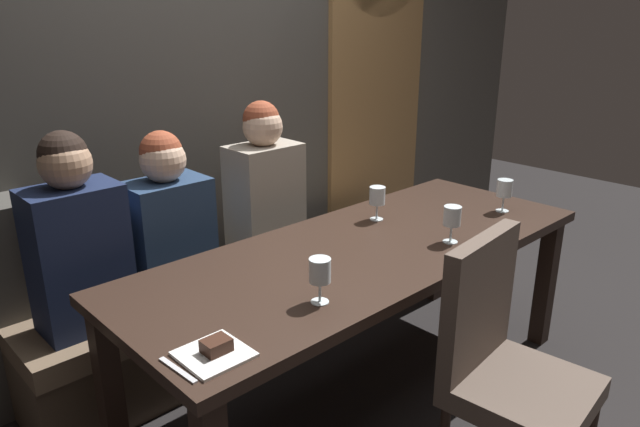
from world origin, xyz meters
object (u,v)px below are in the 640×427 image
at_px(banquette_bench, 267,298).
at_px(diner_bearded, 168,220).
at_px(dessert_plate, 215,351).
at_px(diner_far_end, 264,186).
at_px(dining_table, 365,265).
at_px(wine_glass_near_left, 377,197).
at_px(wine_glass_center_front, 320,272).
at_px(diner_redhead, 76,238).
at_px(wine_glass_end_right, 504,190).
at_px(wine_glass_far_left, 452,218).
at_px(fork_on_table, 178,370).
at_px(chair_near_side, 504,358).

relative_size(banquette_bench, diner_bearded, 3.29).
distance_m(banquette_bench, dessert_plate, 1.45).
xyz_separation_m(banquette_bench, diner_far_end, (0.03, 0.03, 0.61)).
height_order(dining_table, wine_glass_near_left, wine_glass_near_left).
distance_m(banquette_bench, wine_glass_center_front, 1.23).
xyz_separation_m(diner_redhead, diner_far_end, (0.98, 0.04, 0.00)).
height_order(banquette_bench, diner_far_end, diner_far_end).
distance_m(wine_glass_end_right, wine_glass_far_left, 0.54).
bearing_deg(diner_redhead, fork_on_table, -96.41).
bearing_deg(dining_table, wine_glass_far_left, -36.51).
xyz_separation_m(wine_glass_far_left, wine_glass_near_left, (-0.01, 0.41, 0.00)).
height_order(wine_glass_end_right, wine_glass_near_left, same).
height_order(diner_far_end, wine_glass_far_left, diner_far_end).
distance_m(diner_bearded, wine_glass_center_front, 0.94).
height_order(dining_table, chair_near_side, chair_near_side).
relative_size(diner_redhead, wine_glass_end_right, 5.00).
bearing_deg(wine_glass_center_front, wine_glass_near_left, 28.71).
relative_size(dining_table, chair_near_side, 2.24).
distance_m(chair_near_side, wine_glass_end_right, 1.11).
bearing_deg(diner_far_end, wine_glass_end_right, -47.76).
height_order(diner_far_end, fork_on_table, diner_far_end).
distance_m(wine_glass_center_front, dessert_plate, 0.46).
distance_m(wine_glass_end_right, fork_on_table, 1.91).
distance_m(chair_near_side, diner_redhead, 1.68).
height_order(wine_glass_end_right, fork_on_table, wine_glass_end_right).
relative_size(dining_table, wine_glass_near_left, 13.41).
bearing_deg(banquette_bench, fork_on_table, -137.85).
bearing_deg(dining_table, wine_glass_near_left, 33.41).
bearing_deg(banquette_bench, dessert_plate, -134.25).
bearing_deg(wine_glass_center_front, diner_far_end, 61.63).
relative_size(diner_bearded, dessert_plate, 4.00).
distance_m(banquette_bench, chair_near_side, 1.46).
xyz_separation_m(diner_bearded, diner_far_end, (0.57, 0.03, 0.03)).
relative_size(dining_table, fork_on_table, 12.94).
relative_size(diner_redhead, wine_glass_far_left, 5.00).
bearing_deg(dining_table, diner_far_end, 87.57).
distance_m(wine_glass_far_left, wine_glass_near_left, 0.41).
bearing_deg(banquette_bench, diner_redhead, -179.17).
distance_m(diner_far_end, wine_glass_far_left, 0.99).
distance_m(wine_glass_center_front, fork_on_table, 0.58).
relative_size(dining_table, wine_glass_far_left, 13.41).
distance_m(diner_redhead, diner_bearded, 0.42).
bearing_deg(dessert_plate, diner_bearded, 67.47).
bearing_deg(diner_redhead, wine_glass_center_front, -63.39).
relative_size(chair_near_side, wine_glass_end_right, 5.98).
relative_size(dining_table, wine_glass_end_right, 13.41).
bearing_deg(wine_glass_end_right, dessert_plate, -176.70).
bearing_deg(wine_glass_near_left, chair_near_side, -111.66).
height_order(banquette_bench, dessert_plate, dessert_plate).
xyz_separation_m(diner_far_end, dessert_plate, (-0.97, -0.99, -0.09)).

